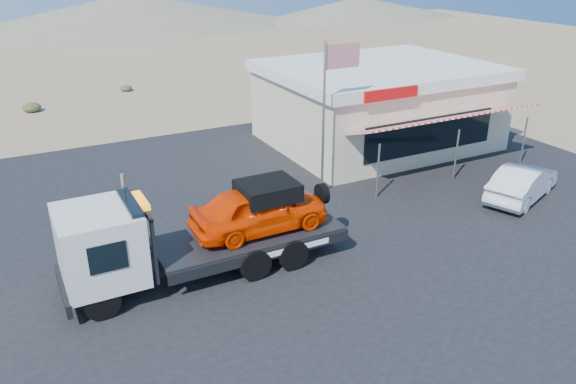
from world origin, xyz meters
name	(u,v)px	position (x,y,z in m)	size (l,w,h in m)	color
ground	(263,278)	(0.00, 0.00, 0.00)	(120.00, 120.00, 0.00)	#8E7251
asphalt_lot	(278,224)	(2.00, 3.00, 0.01)	(32.00, 24.00, 0.02)	black
tow_truck	(200,228)	(-1.50, 1.14, 1.50)	(8.34, 2.47, 2.79)	black
white_sedan	(522,183)	(11.39, 0.55, 0.70)	(1.44, 4.12, 1.36)	silver
jerky_store	(377,104)	(10.50, 8.97, 1.99)	(10.40, 9.97, 3.90)	#BFB591
flagpole	(329,102)	(4.93, 4.50, 3.76)	(1.55, 0.10, 6.00)	#99999E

